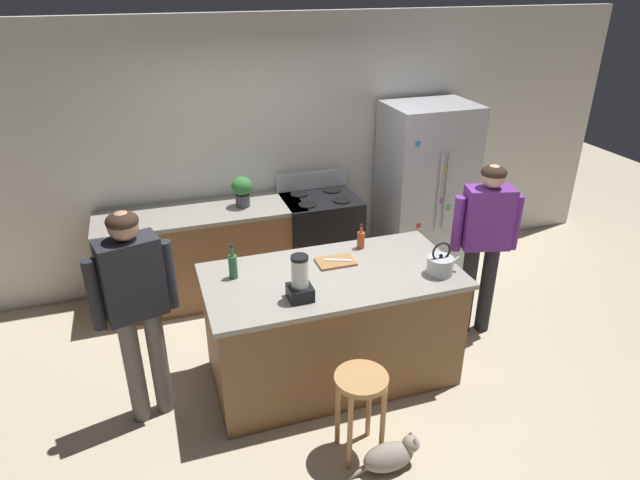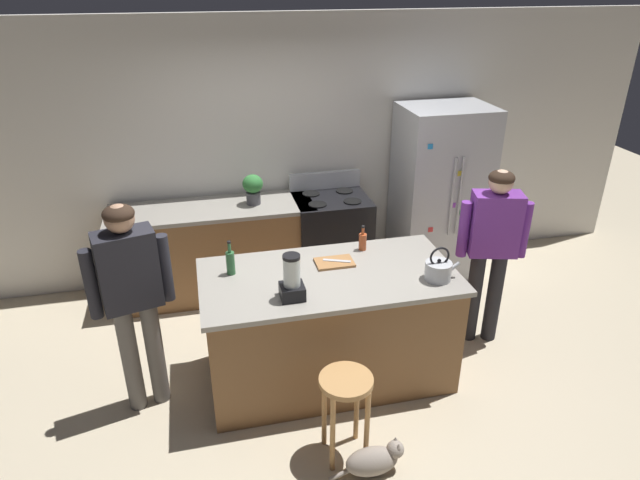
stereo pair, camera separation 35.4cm
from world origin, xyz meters
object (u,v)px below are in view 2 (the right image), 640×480
Objects in this scene: bar_stool at (346,396)px; potted_plant at (253,187)px; kitchen_island at (329,326)px; cutting_board at (334,262)px; cat at (374,460)px; bottle_cooking_sauce at (363,241)px; person_by_island_left at (132,291)px; bottle_olive_oil at (230,262)px; blender_appliance at (292,280)px; chef_knife at (337,261)px; stove_range at (331,239)px; tea_kettle at (438,270)px; person_by_sink_right at (492,242)px; refrigerator at (440,193)px.

potted_plant reaches higher than bar_stool.
cutting_board is (0.08, 0.16, 0.49)m from kitchen_island.
bar_stool is at bearing 126.45° from cat.
person_by_island_left is at bearing -169.04° from bottle_cooking_sauce.
cutting_board is at bearing -1.76° from bottle_olive_oil.
chef_knife is (0.44, 0.42, -0.12)m from blender_appliance.
stove_range is 4.12× the size of tea_kettle.
person_by_island_left is at bearing -173.79° from cutting_board.
person_by_sink_right is at bearing 13.91° from blender_appliance.
kitchen_island is at bearing 0.24° from person_by_island_left.
tea_kettle reaches higher than chef_knife.
person_by_island_left is 4.93× the size of blender_appliance.
bottle_cooking_sauce is at bearing 8.29° from bottle_olive_oil.
kitchen_island is 0.75m from blender_appliance.
bottle_cooking_sauce reaches higher than chef_knife.
stove_range reaches higher than cutting_board.
blender_appliance is at bearing -48.60° from bottle_olive_oil.
blender_appliance is (0.05, -1.81, -0.03)m from potted_plant.
kitchen_island is at bearing -104.92° from stove_range.
stove_range is at bearing 75.08° from kitchen_island.
cat is 2.83m from potted_plant.
tea_kettle is at bearing -30.69° from cutting_board.
chef_knife reaches higher than bar_stool.
kitchen_island is 0.53m from chef_knife.
potted_plant is 1.09× the size of tea_kettle.
stove_range is 5.16× the size of chef_knife.
refrigerator is at bearing 29.63° from bottle_olive_oil.
bar_stool is at bearing -100.09° from cutting_board.
blender_appliance is (-1.80, -0.45, 0.12)m from person_by_sink_right.
person_by_sink_right is 5.85× the size of bottle_olive_oil.
bottle_olive_oil is 0.83m from chef_knife.
stove_range is 5.25× the size of bottle_cooking_sauce.
bottle_olive_oil is 0.81m from cutting_board.
kitchen_island is 0.52m from cutting_board.
cat is 2.40× the size of bottle_cooking_sauce.
person_by_sink_right is at bearing 23.14° from chef_knife.
bottle_cooking_sauce is 0.78× the size of tea_kettle.
potted_plant is (-0.44, 2.60, 1.02)m from cat.
person_by_island_left is 2.53× the size of bar_stool.
bottle_olive_oil is 1.57m from tea_kettle.
person_by_island_left is 2.91m from person_by_sink_right.
cat is (-1.53, -2.55, -0.81)m from refrigerator.
bottle_cooking_sauce is at bearing 124.31° from tea_kettle.
cutting_board reaches higher than bar_stool.
bar_stool is at bearing -83.14° from potted_plant.
bottle_cooking_sauce is at bearing 68.61° from bar_stool.
blender_appliance is at bearing -139.42° from bottle_cooking_sauce.
kitchen_island is 6.54× the size of cutting_board.
cutting_board is (0.18, 1.00, 0.45)m from bar_stool.
potted_plant is 1.48m from cutting_board.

